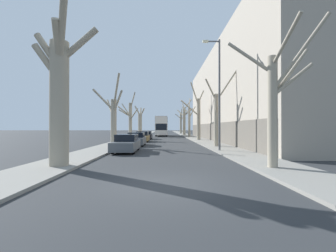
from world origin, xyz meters
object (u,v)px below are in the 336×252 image
at_px(street_tree_right_0, 275,101).
at_px(street_tree_right_1, 217,116).
at_px(lamp_post, 218,90).
at_px(street_tree_right_5, 181,122).
at_px(parked_car_0, 126,143).
at_px(street_tree_left_2, 130,119).
at_px(double_decker_bus, 162,125).
at_px(street_tree_left_3, 140,123).
at_px(street_tree_right_4, 184,119).
at_px(parked_car_1, 136,139).
at_px(parked_car_2, 142,137).
at_px(street_tree_left_1, 113,118).
at_px(parked_car_3, 146,135).
at_px(street_tree_right_2, 198,116).
at_px(street_tree_right_3, 189,120).
at_px(street_tree_left_0, 59,93).

xyz_separation_m(street_tree_right_0, street_tree_right_1, (0.04, 11.50, -0.11)).
height_order(street_tree_right_0, lamp_post, lamp_post).
bearing_deg(street_tree_right_5, lamp_post, -90.76).
distance_m(street_tree_right_0, parked_car_0, 11.39).
bearing_deg(street_tree_right_0, street_tree_left_2, 113.25).
bearing_deg(double_decker_bus, lamp_post, -81.54).
bearing_deg(street_tree_left_3, street_tree_right_4, 44.84).
xyz_separation_m(street_tree_right_0, parked_car_1, (-7.98, 13.83, -2.45)).
bearing_deg(street_tree_right_5, parked_car_1, -100.23).
xyz_separation_m(street_tree_right_0, parked_car_2, (-7.98, 20.43, -2.45)).
bearing_deg(street_tree_right_5, street_tree_right_4, -90.02).
relative_size(street_tree_left_1, street_tree_right_0, 1.07).
bearing_deg(parked_car_1, parked_car_3, 90.00).
bearing_deg(street_tree_left_2, street_tree_right_0, -66.75).
height_order(street_tree_left_1, street_tree_right_2, street_tree_right_2).
bearing_deg(street_tree_right_3, street_tree_left_3, 168.48).
xyz_separation_m(street_tree_left_3, street_tree_right_0, (10.01, -35.82, 0.35)).
bearing_deg(parked_car_0, street_tree_right_4, 78.24).
bearing_deg(street_tree_left_2, lamp_post, -59.57).
bearing_deg(parked_car_0, street_tree_left_0, -104.99).
height_order(double_decker_bus, parked_car_1, double_decker_bus).
bearing_deg(parked_car_3, double_decker_bus, 80.65).
xyz_separation_m(street_tree_left_3, parked_car_1, (2.03, -21.98, -2.11)).
distance_m(street_tree_right_0, street_tree_right_2, 23.01).
bearing_deg(street_tree_left_1, street_tree_right_1, -5.06).
xyz_separation_m(street_tree_right_1, street_tree_right_4, (-0.12, 34.19, 0.96)).
bearing_deg(street_tree_left_0, street_tree_right_4, 77.73).
relative_size(street_tree_left_0, parked_car_3, 1.69).
bearing_deg(street_tree_left_1, lamp_post, -27.08).
bearing_deg(street_tree_left_2, street_tree_left_0, -89.29).
height_order(street_tree_left_1, street_tree_right_0, street_tree_left_1).
bearing_deg(street_tree_right_3, parked_car_3, -138.51).
distance_m(street_tree_left_3, street_tree_right_2, 16.24).
distance_m(street_tree_left_1, street_tree_right_2, 14.61).
height_order(parked_car_1, lamp_post, lamp_post).
distance_m(street_tree_right_0, parked_car_1, 16.16).
height_order(street_tree_left_0, street_tree_left_2, street_tree_left_0).
distance_m(street_tree_right_0, street_tree_right_1, 11.50).
bearing_deg(double_decker_bus, street_tree_left_1, -98.80).
xyz_separation_m(street_tree_right_2, lamp_post, (-0.68, -15.38, 1.32)).
bearing_deg(lamp_post, street_tree_left_2, 120.43).
bearing_deg(street_tree_right_1, street_tree_right_3, 90.52).
xyz_separation_m(street_tree_left_3, parked_car_3, (2.03, -8.92, -2.14)).
distance_m(parked_car_1, lamp_post, 10.44).
xyz_separation_m(street_tree_left_0, parked_car_1, (1.92, 13.25, -2.85)).
bearing_deg(street_tree_right_2, parked_car_3, 153.81).
relative_size(street_tree_right_2, street_tree_right_4, 0.93).
relative_size(street_tree_right_5, parked_car_0, 1.62).
height_order(street_tree_left_1, street_tree_right_1, street_tree_right_1).
height_order(street_tree_left_2, street_tree_right_1, street_tree_right_1).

